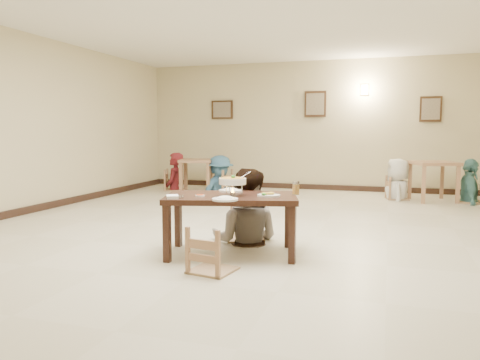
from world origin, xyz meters
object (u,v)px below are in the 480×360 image
(bg_diner_a, at_px, (174,153))
(chair_far, at_px, (246,202))
(bg_chair_lr, at_px, (220,171))
(curry_warmer, at_px, (233,181))
(main_diner, at_px, (246,168))
(bg_chair_rl, at_px, (398,178))
(bg_diner_c, at_px, (398,159))
(drink_glass, at_px, (296,188))
(main_table, at_px, (231,202))
(bg_chair_ll, at_px, (174,171))
(bg_diner_b, at_px, (220,155))
(bg_chair_rr, at_px, (470,175))
(chair_near, at_px, (212,228))
(bg_table_left, at_px, (197,165))
(bg_diner_d, at_px, (471,159))
(bg_table_right, at_px, (434,169))

(bg_diner_a, bearing_deg, chair_far, 24.87)
(chair_far, xyz_separation_m, bg_chair_lr, (-1.90, 4.21, -0.00))
(curry_warmer, height_order, bg_diner_a, bg_diner_a)
(main_diner, bearing_deg, bg_chair_rl, -118.88)
(bg_chair_lr, bearing_deg, main_diner, 37.22)
(main_diner, height_order, curry_warmer, main_diner)
(bg_chair_lr, distance_m, bg_diner_c, 3.81)
(main_diner, xyz_separation_m, drink_glass, (0.70, -0.39, -0.18))
(main_table, bearing_deg, chair_far, 78.79)
(chair_far, relative_size, bg_chair_ll, 1.06)
(chair_far, bearing_deg, bg_diner_b, 98.01)
(drink_glass, relative_size, bg_diner_b, 0.09)
(main_table, distance_m, bg_chair_rr, 5.95)
(main_diner, xyz_separation_m, bg_chair_ll, (-3.06, 4.35, -0.46))
(chair_near, bearing_deg, curry_warmer, -79.58)
(bg_table_left, height_order, bg_chair_rl, bg_chair_rl)
(main_diner, relative_size, bg_chair_rr, 1.74)
(main_diner, relative_size, bg_diner_a, 1.05)
(main_table, xyz_separation_m, bg_chair_rl, (1.84, 5.07, -0.16))
(bg_diner_c, bearing_deg, main_diner, -26.95)
(curry_warmer, relative_size, bg_diner_d, 0.20)
(bg_chair_rl, height_order, bg_diner_b, bg_diner_b)
(bg_chair_lr, relative_size, bg_diner_b, 0.59)
(bg_diner_d, bearing_deg, main_table, 147.46)
(chair_far, relative_size, bg_chair_rr, 0.92)
(bg_chair_ll, relative_size, bg_diner_b, 0.55)
(bg_chair_rr, distance_m, bg_diner_a, 6.26)
(chair_far, relative_size, bg_table_left, 1.09)
(drink_glass, bearing_deg, bg_chair_rl, 76.40)
(main_diner, xyz_separation_m, bg_chair_lr, (-1.93, 4.32, -0.43))
(drink_glass, height_order, bg_table_right, drink_glass)
(bg_chair_lr, bearing_deg, bg_diner_a, -78.46)
(chair_far, distance_m, main_diner, 0.45)
(curry_warmer, relative_size, bg_table_left, 0.37)
(drink_glass, bearing_deg, bg_diner_a, 128.47)
(curry_warmer, bearing_deg, bg_chair_ll, 121.83)
(main_table, distance_m, chair_near, 0.68)
(bg_diner_b, bearing_deg, curry_warmer, -139.11)
(bg_chair_lr, xyz_separation_m, bg_chair_rr, (5.12, 0.08, 0.04))
(bg_table_left, bearing_deg, bg_diner_d, 0.68)
(curry_warmer, xyz_separation_m, bg_table_left, (-2.54, 4.99, -0.23))
(main_table, xyz_separation_m, curry_warmer, (0.02, -0.02, 0.24))
(bg_table_left, distance_m, bg_diner_c, 4.37)
(main_table, relative_size, bg_table_right, 1.60)
(bg_chair_ll, distance_m, bg_diner_a, 0.42)
(chair_far, xyz_separation_m, bg_table_left, (-2.47, 4.22, 0.11))
(bg_diner_d, bearing_deg, bg_chair_rr, -0.41)
(bg_diner_c, bearing_deg, bg_diner_b, -92.47)
(chair_far, height_order, bg_chair_lr, same)
(bg_chair_ll, bearing_deg, bg_diner_b, -108.84)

